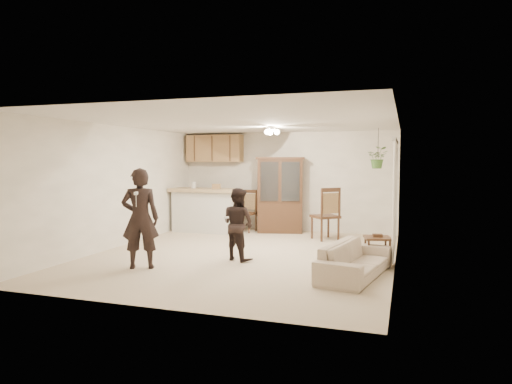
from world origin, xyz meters
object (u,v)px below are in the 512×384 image
(sofa, at_px, (355,253))
(china_hutch, at_px, (280,195))
(child, at_px, (238,223))
(chair_bar, at_px, (246,220))
(chair_hutch_left, at_px, (268,221))
(side_table, at_px, (377,250))
(chair_hutch_right, at_px, (325,225))
(adult, at_px, (140,214))

(sofa, distance_m, china_hutch, 4.46)
(child, bearing_deg, sofa, -171.39)
(child, height_order, chair_bar, child)
(chair_hutch_left, bearing_deg, side_table, -22.05)
(sofa, xyz_separation_m, chair_hutch_right, (-1.00, 3.15, -0.03))
(child, bearing_deg, adult, 62.96)
(side_table, distance_m, chair_hutch_left, 4.10)
(side_table, height_order, chair_hutch_right, chair_hutch_right)
(chair_bar, distance_m, chair_hutch_right, 2.16)
(sofa, height_order, chair_hutch_right, chair_hutch_right)
(adult, distance_m, chair_bar, 4.29)
(child, distance_m, chair_bar, 3.30)
(child, height_order, chair_hutch_left, child)
(child, bearing_deg, chair_hutch_right, -90.33)
(sofa, distance_m, side_table, 1.00)
(adult, distance_m, side_table, 4.06)
(child, distance_m, china_hutch, 3.28)
(sofa, height_order, side_table, sofa)
(sofa, height_order, child, child)
(china_hutch, relative_size, chair_hutch_left, 2.02)
(child, bearing_deg, side_table, -147.38)
(chair_hutch_left, height_order, chair_hutch_right, chair_hutch_right)
(adult, distance_m, chair_hutch_right, 4.47)
(child, relative_size, china_hutch, 0.72)
(child, distance_m, side_table, 2.47)
(side_table, bearing_deg, sofa, -106.31)
(child, bearing_deg, chair_bar, -49.78)
(adult, relative_size, side_table, 3.37)
(chair_bar, height_order, chair_hutch_right, chair_hutch_right)
(adult, relative_size, child, 1.33)
(chair_hutch_left, bearing_deg, chair_hutch_right, -1.40)
(china_hutch, height_order, chair_hutch_right, china_hutch)
(sofa, distance_m, chair_bar, 4.80)
(sofa, bearing_deg, china_hutch, 41.69)
(adult, relative_size, chair_hutch_left, 1.95)
(child, height_order, china_hutch, china_hutch)
(sofa, bearing_deg, chair_bar, 51.35)
(china_hutch, bearing_deg, chair_hutch_left, 151.99)
(side_table, distance_m, chair_hutch_right, 2.55)
(sofa, height_order, china_hutch, china_hutch)
(child, relative_size, side_table, 2.53)
(chair_bar, relative_size, chair_hutch_left, 1.13)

